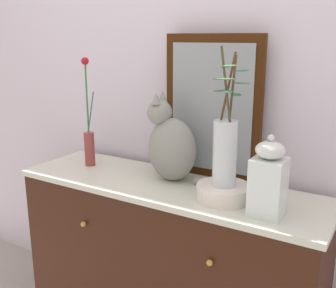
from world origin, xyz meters
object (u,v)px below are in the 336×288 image
object	(u,v)px
sideboard	(168,266)
cat_sitting	(171,145)
jar_lidded_porcelain	(268,180)
mirror_leaning	(212,108)
vase_glass_clear	(225,148)
vase_slim_green	(89,139)
bowl_porcelain	(223,192)

from	to	relation	value
sideboard	cat_sitting	world-z (taller)	cat_sitting
cat_sitting	jar_lidded_porcelain	distance (m)	0.50
sideboard	mirror_leaning	size ratio (longest dim) A/B	2.19
mirror_leaning	vase_glass_clear	world-z (taller)	mirror_leaning
vase_slim_green	vase_glass_clear	bearing A→B (deg)	-5.01
vase_glass_clear	jar_lidded_porcelain	xyz separation A→B (m)	(0.19, -0.05, -0.08)
sideboard	cat_sitting	distance (m)	0.57
vase_slim_green	jar_lidded_porcelain	xyz separation A→B (m)	(0.94, -0.12, -0.00)
vase_slim_green	bowl_porcelain	bearing A→B (deg)	-5.10
cat_sitting	jar_lidded_porcelain	bearing A→B (deg)	-16.35
bowl_porcelain	sideboard	bearing A→B (deg)	172.16
jar_lidded_porcelain	sideboard	bearing A→B (deg)	169.16
sideboard	mirror_leaning	xyz separation A→B (m)	(0.11, 0.19, 0.73)
mirror_leaning	bowl_porcelain	bearing A→B (deg)	-54.23
bowl_porcelain	jar_lidded_porcelain	size ratio (longest dim) A/B	0.72
vase_slim_green	jar_lidded_porcelain	bearing A→B (deg)	-7.17
cat_sitting	bowl_porcelain	world-z (taller)	cat_sitting
sideboard	mirror_leaning	world-z (taller)	mirror_leaning
sideboard	vase_slim_green	world-z (taller)	vase_slim_green
cat_sitting	jar_lidded_porcelain	xyz separation A→B (m)	(0.48, -0.14, -0.03)
mirror_leaning	vase_slim_green	world-z (taller)	mirror_leaning
mirror_leaning	cat_sitting	world-z (taller)	mirror_leaning
sideboard	jar_lidded_porcelain	distance (m)	0.72
bowl_porcelain	jar_lidded_porcelain	xyz separation A→B (m)	(0.19, -0.05, 0.10)
mirror_leaning	jar_lidded_porcelain	size ratio (longest dim) A/B	2.13
cat_sitting	vase_slim_green	bearing A→B (deg)	-177.02
vase_glass_clear	bowl_porcelain	bearing A→B (deg)	-104.09
vase_slim_green	vase_glass_clear	size ratio (longest dim) A/B	1.00
vase_slim_green	cat_sitting	bearing A→B (deg)	2.98
cat_sitting	bowl_porcelain	bearing A→B (deg)	-17.16
vase_glass_clear	jar_lidded_porcelain	distance (m)	0.21
jar_lidded_porcelain	vase_slim_green	bearing A→B (deg)	172.83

